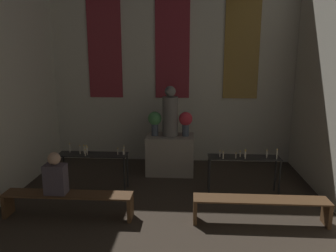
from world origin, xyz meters
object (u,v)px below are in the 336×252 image
(statue, at_px, (170,114))
(pew_back_right, at_px, (260,205))
(candle_rack_right, at_px, (244,162))
(pew_back_left, at_px, (68,199))
(flower_vase_right, at_px, (186,121))
(candle_rack_left, at_px, (93,159))
(flower_vase_left, at_px, (155,120))
(altar, at_px, (170,154))
(person_seated, at_px, (55,175))

(statue, relative_size, pew_back_right, 0.52)
(candle_rack_right, xyz_separation_m, pew_back_left, (-3.17, -1.20, -0.34))
(flower_vase_right, distance_m, pew_back_left, 3.18)
(pew_back_left, bearing_deg, candle_rack_left, 85.25)
(pew_back_right, bearing_deg, candle_rack_right, 94.54)
(pew_back_left, xyz_separation_m, pew_back_right, (3.27, 0.00, 0.00))
(candle_rack_left, bearing_deg, flower_vase_left, 42.89)
(flower_vase_left, relative_size, pew_back_left, 0.25)
(altar, distance_m, statue, 0.98)
(altar, xyz_separation_m, pew_back_right, (1.63, -2.30, -0.13))
(flower_vase_right, bearing_deg, candle_rack_right, -42.86)
(person_seated, bearing_deg, altar, 51.56)
(flower_vase_right, xyz_separation_m, pew_back_right, (1.28, -2.30, -0.94))
(flower_vase_left, height_order, candle_rack_right, flower_vase_left)
(person_seated, bearing_deg, flower_vase_right, 46.48)
(flower_vase_left, bearing_deg, pew_back_right, -49.06)
(statue, height_order, flower_vase_right, statue)
(pew_back_right, bearing_deg, candle_rack_left, 159.21)
(candle_rack_left, relative_size, candle_rack_right, 1.00)
(flower_vase_right, xyz_separation_m, candle_rack_left, (-1.89, -1.09, -0.60))
(flower_vase_right, relative_size, candle_rack_left, 0.40)
(pew_back_right, bearing_deg, person_seated, 180.00)
(statue, relative_size, person_seated, 1.58)
(candle_rack_right, distance_m, pew_back_right, 1.25)
(pew_back_left, height_order, pew_back_right, same)
(statue, bearing_deg, flower_vase_left, 180.00)
(flower_vase_right, distance_m, pew_back_right, 2.79)
(person_seated, bearing_deg, flower_vase_left, 57.46)
(candle_rack_left, bearing_deg, statue, 35.47)
(candle_rack_right, relative_size, pew_back_right, 0.64)
(altar, bearing_deg, candle_rack_right, -35.47)
(statue, distance_m, candle_rack_left, 2.03)
(flower_vase_right, height_order, pew_back_right, flower_vase_right)
(pew_back_left, bearing_deg, altar, 54.56)
(flower_vase_left, distance_m, pew_back_left, 2.79)
(statue, bearing_deg, candle_rack_left, -144.53)
(flower_vase_left, height_order, flower_vase_right, same)
(altar, xyz_separation_m, flower_vase_left, (-0.36, 0.00, 0.81))
(pew_back_right, bearing_deg, altar, 125.44)
(flower_vase_right, distance_m, candle_rack_right, 1.72)
(pew_back_left, relative_size, person_seated, 3.04)
(flower_vase_left, xyz_separation_m, candle_rack_left, (-1.18, -1.09, -0.60))
(statue, height_order, candle_rack_left, statue)
(flower_vase_left, bearing_deg, flower_vase_right, 0.00)
(statue, xyz_separation_m, candle_rack_left, (-1.53, -1.09, -0.77))
(flower_vase_left, distance_m, person_seated, 2.77)
(flower_vase_left, xyz_separation_m, flower_vase_right, (0.72, 0.00, 0.00))
(altar, height_order, pew_back_left, altar)
(flower_vase_right, xyz_separation_m, candle_rack_right, (1.18, -1.10, -0.60))
(candle_rack_left, distance_m, candle_rack_right, 3.07)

